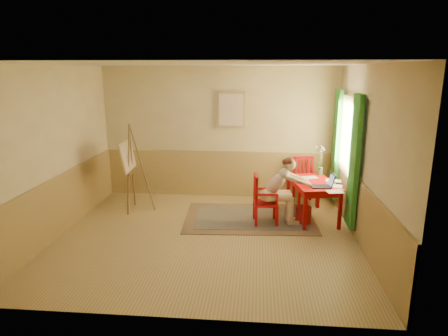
# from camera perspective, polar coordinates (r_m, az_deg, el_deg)

# --- Properties ---
(room) EXTENTS (5.04, 4.54, 2.84)m
(room) POSITION_cam_1_polar(r_m,az_deg,el_deg) (6.26, -2.72, 1.94)
(room) COLOR tan
(room) RESTS_ON ground
(wainscot) EXTENTS (5.00, 4.50, 1.00)m
(wainscot) POSITION_cam_1_polar(r_m,az_deg,el_deg) (7.26, -1.80, -3.71)
(wainscot) COLOR tan
(wainscot) RESTS_ON room
(window) EXTENTS (0.12, 2.01, 2.20)m
(window) POSITION_cam_1_polar(r_m,az_deg,el_deg) (7.46, 17.23, 2.87)
(window) COLOR white
(window) RESTS_ON room
(wall_portrait) EXTENTS (0.60, 0.05, 0.76)m
(wall_portrait) POSITION_cam_1_polar(r_m,az_deg,el_deg) (8.33, 1.01, 8.45)
(wall_portrait) COLOR tan
(wall_portrait) RESTS_ON room
(rug) EXTENTS (2.48, 1.73, 0.02)m
(rug) POSITION_cam_1_polar(r_m,az_deg,el_deg) (7.46, 3.70, -7.21)
(rug) COLOR #8C7251
(rug) RESTS_ON room
(table) EXTENTS (0.94, 1.32, 0.72)m
(table) POSITION_cam_1_polar(r_m,az_deg,el_deg) (7.42, 12.79, -2.60)
(table) COLOR red
(table) RESTS_ON room
(chair_left) EXTENTS (0.45, 0.44, 0.90)m
(chair_left) POSITION_cam_1_polar(r_m,az_deg,el_deg) (7.09, 5.71, -4.61)
(chair_left) COLOR red
(chair_left) RESTS_ON room
(chair_back) EXTENTS (0.51, 0.53, 0.96)m
(chair_back) POSITION_cam_1_polar(r_m,az_deg,el_deg) (8.31, 11.66, -1.81)
(chair_back) COLOR red
(chair_back) RESTS_ON room
(figure) EXTENTS (0.93, 0.43, 1.23)m
(figure) POSITION_cam_1_polar(r_m,az_deg,el_deg) (7.05, 8.16, -2.87)
(figure) COLOR beige
(figure) RESTS_ON room
(laptop) EXTENTS (0.42, 0.28, 0.24)m
(laptop) POSITION_cam_1_polar(r_m,az_deg,el_deg) (7.09, 14.32, -2.31)
(laptop) COLOR #1E2338
(laptop) RESTS_ON table
(papers) EXTENTS (0.71, 1.16, 0.00)m
(papers) POSITION_cam_1_polar(r_m,az_deg,el_deg) (7.32, 14.82, -2.21)
(papers) COLOR white
(papers) RESTS_ON table
(vase) EXTENTS (0.21, 0.31, 0.58)m
(vase) POSITION_cam_1_polar(r_m,az_deg,el_deg) (7.85, 13.79, 0.92)
(vase) COLOR #3F724C
(vase) RESTS_ON table
(wastebasket) EXTENTS (0.34, 0.34, 0.30)m
(wastebasket) POSITION_cam_1_polar(r_m,az_deg,el_deg) (7.33, 11.44, -6.69)
(wastebasket) COLOR red
(wastebasket) RESTS_ON room
(easel) EXTENTS (0.59, 0.77, 1.73)m
(easel) POSITION_cam_1_polar(r_m,az_deg,el_deg) (7.82, -13.57, 1.19)
(easel) COLOR brown
(easel) RESTS_ON room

